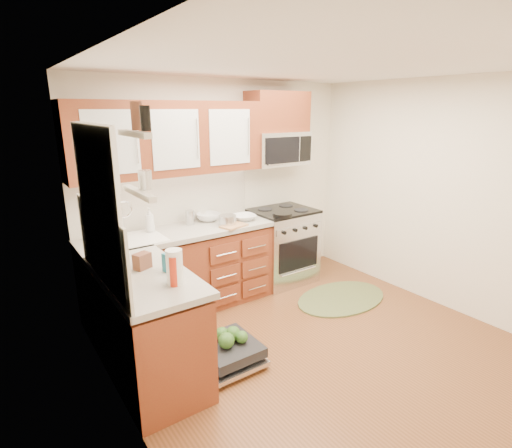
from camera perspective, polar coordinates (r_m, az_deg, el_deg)
floor at (r=3.99m, az=9.08°, el=-17.01°), size 3.50×3.50×0.00m
ceiling at (r=3.37m, az=11.09°, el=21.50°), size 3.50×3.50×0.00m
wall_back at (r=4.83m, az=-4.77°, el=5.12°), size 3.50×0.04×2.50m
wall_left at (r=2.61m, az=-18.70°, el=-5.41°), size 0.04×3.50×2.50m
wall_right at (r=4.84m, az=24.91°, el=3.69°), size 0.04×3.50×2.50m
base_cabinet_back at (r=4.50m, az=-10.61°, el=-6.95°), size 2.05×0.60×0.85m
base_cabinet_left at (r=3.49m, az=-15.19°, el=-14.43°), size 0.60×1.25×0.85m
countertop_back at (r=4.33m, az=-10.88°, el=-1.20°), size 2.07×0.64×0.05m
countertop_left at (r=3.29m, az=-15.64°, el=-7.22°), size 0.64×1.27×0.05m
backsplash_back at (r=4.52m, az=-12.64°, el=3.48°), size 2.05×0.02×0.57m
backsplash_left at (r=3.10m, az=-21.19°, el=-2.99°), size 0.02×1.25×0.57m
upper_cabinets at (r=4.28m, az=-12.34°, el=11.83°), size 2.05×0.35×0.75m
cabinet_over_mw at (r=4.98m, az=3.07°, el=15.72°), size 0.76×0.35×0.47m
range at (r=5.16m, az=3.79°, el=-3.08°), size 0.76×0.64×0.95m
microwave at (r=4.99m, az=3.17°, el=10.71°), size 0.76×0.38×0.40m
sink at (r=4.17m, az=-17.27°, el=-3.78°), size 0.62×0.50×0.26m
dishwasher at (r=3.69m, az=-4.48°, el=-17.98°), size 0.70×0.60×0.20m
window at (r=2.99m, az=-21.72°, el=3.04°), size 0.03×1.05×1.05m
window_blind at (r=2.95m, az=-21.92°, el=9.37°), size 0.02×0.96×0.40m
shelf_upper at (r=2.12m, az=-17.06°, el=12.22°), size 0.04×0.40×0.03m
shelf_lower at (r=2.15m, az=-16.41°, el=4.25°), size 0.04×0.40×0.03m
rug at (r=4.91m, az=12.10°, el=-10.31°), size 1.33×1.03×0.02m
skillet at (r=4.70m, az=3.82°, el=1.33°), size 0.24×0.24×0.04m
stock_pot at (r=4.41m, az=-4.08°, el=0.51°), size 0.24×0.24×0.12m
cutting_board at (r=4.38m, az=-3.19°, el=-0.26°), size 0.32×0.24×0.02m
canister at (r=4.50m, az=-9.43°, el=0.92°), size 0.12×0.12×0.16m
paper_towel_roll at (r=2.99m, az=-11.56°, el=-6.02°), size 0.13×0.13×0.26m
mustard_bottle at (r=3.15m, az=-18.27°, el=-5.59°), size 0.09×0.09×0.24m
red_bottle at (r=2.96m, az=-11.70°, el=-6.67°), size 0.08×0.08×0.23m
wooden_box at (r=3.36m, az=-15.95°, el=-5.09°), size 0.15×0.13×0.13m
blue_carton at (r=3.26m, az=-12.37°, el=-5.26°), size 0.11×0.08×0.15m
bowl_a at (r=4.63m, az=-1.70°, el=0.95°), size 0.30×0.30×0.06m
bowl_b at (r=4.63m, az=-6.82°, el=1.00°), size 0.32×0.32×0.09m
cup at (r=4.42m, az=-4.32°, el=0.36°), size 0.15×0.15×0.09m
soap_bottle_a at (r=4.30m, az=-14.97°, el=0.56°), size 0.11×0.11×0.26m
soap_bottle_b at (r=3.32m, az=-19.50°, el=-5.28°), size 0.08×0.08×0.17m
soap_bottle_c at (r=3.52m, az=-20.46°, el=-4.28°), size 0.15×0.15×0.16m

